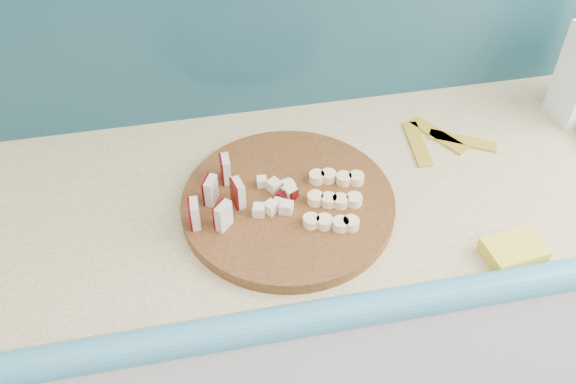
% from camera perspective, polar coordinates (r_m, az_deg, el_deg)
% --- Properties ---
extents(kitchen_counter, '(2.20, 0.63, 0.91)m').
position_cam_1_polar(kitchen_counter, '(1.66, 3.34, -10.77)').
color(kitchen_counter, silver).
rests_on(kitchen_counter, ground).
extents(backsplash, '(2.20, 0.02, 0.50)m').
position_cam_1_polar(backsplash, '(1.38, 1.68, 16.32)').
color(backsplash, teal).
rests_on(backsplash, kitchen_counter).
extents(cutting_board, '(0.52, 0.52, 0.03)m').
position_cam_1_polar(cutting_board, '(1.25, 0.00, -1.07)').
color(cutting_board, '#401E0D').
rests_on(cutting_board, kitchen_counter).
extents(apple_wedges, '(0.11, 0.16, 0.06)m').
position_cam_1_polar(apple_wedges, '(1.21, -6.22, -0.35)').
color(apple_wedges, beige).
rests_on(apple_wedges, cutting_board).
extents(apple_chunks, '(0.07, 0.07, 0.02)m').
position_cam_1_polar(apple_chunks, '(1.24, -1.20, -0.21)').
color(apple_chunks, '#F9F3C7').
rests_on(apple_chunks, cutting_board).
extents(banana_slices, '(0.14, 0.17, 0.02)m').
position_cam_1_polar(banana_slices, '(1.23, 4.14, -0.67)').
color(banana_slices, '#F6D896').
rests_on(banana_slices, cutting_board).
extents(sponge, '(0.11, 0.09, 0.03)m').
position_cam_1_polar(sponge, '(1.24, 19.41, -4.96)').
color(sponge, yellow).
rests_on(sponge, kitchen_counter).
extents(banana_peel, '(0.19, 0.16, 0.01)m').
position_cam_1_polar(banana_peel, '(1.44, 13.31, 4.52)').
color(banana_peel, gold).
rests_on(banana_peel, kitchen_counter).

